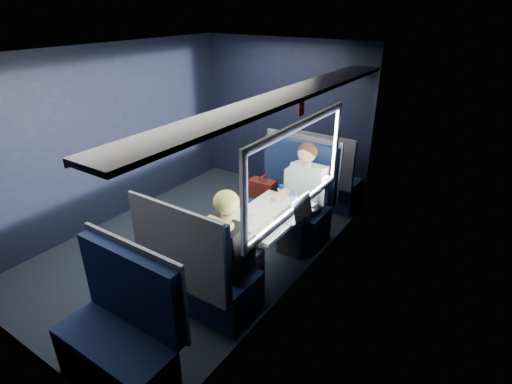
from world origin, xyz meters
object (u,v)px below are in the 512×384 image
Objects in this scene: seat_row_front at (322,180)px; bottle_small at (294,203)px; table at (266,219)px; seat_row_back at (121,337)px; woman at (231,247)px; laptop at (296,212)px; cup at (308,204)px; seat_bay_far at (200,275)px; man at (303,193)px; seat_bay_near at (290,204)px.

seat_row_front reaches higher than bottle_small.
table is 1.82m from seat_row_back.
woman is 0.83m from laptop.
laptop is 0.28m from cup.
laptop is 3.99× the size of cup.
seat_row_back is at bearing -102.57° from cup.
seat_bay_far reaches higher than laptop.
table is 0.76× the size of woman.
seat_row_front is 1.00× the size of seat_row_back.
bottle_small is (-0.09, 0.12, 0.03)m from laptop.
table is at bearing -136.90° from bottle_small.
table is at bearing -95.52° from man.
seat_bay_near reaches higher than cup.
woman is (0.25, -2.50, 0.32)m from seat_row_front.
man reaches higher than seat_row_front.
cup is at bearing 77.80° from woman.
seat_bay_near is at bearing 147.13° from man.
seat_bay_far is at bearing -110.35° from bottle_small.
man is at bearing 90.00° from woman.
seat_row_front is 0.88× the size of woman.
table is 1.82m from seat_row_front.
man reaches higher than table.
bottle_small is at bearing 69.65° from seat_bay_far.
seat_bay_far is at bearing -99.03° from man.
seat_bay_near reaches higher than bottle_small.
seat_row_front is at bearing 102.83° from man.
table is 0.48m from cup.
seat_bay_far reaches higher than table.
seat_row_front is at bearing 108.44° from cup.
man is at bearing 106.87° from bottle_small.
man reaches higher than seat_row_back.
laptop is (0.24, 0.79, 0.08)m from woman.
seat_row_front is at bearing 90.00° from seat_row_back.
seat_bay_far reaches higher than bottle_small.
table is at bearing 84.20° from seat_row_back.
seat_bay_far reaches higher than seat_row_back.
woman is at bearing -80.45° from seat_bay_near.
bottle_small is (0.40, 1.08, 0.42)m from seat_bay_far.
seat_bay_near is 1.01m from laptop.
bottle_small is at bearing -58.06° from seat_bay_near.
cup is (0.08, 0.15, -0.05)m from bottle_small.
seat_bay_near is at bearing 90.51° from seat_bay_far.
seat_row_front is 3.59m from seat_row_back.
table is at bearing -129.82° from cup.
laptop is 1.57× the size of bottle_small.
cup is at bearing -46.02° from seat_bay_near.
seat_bay_near is 2.67m from seat_row_back.
laptop is at bearing -87.91° from cup.
man is 15.33× the size of cup.
seat_row_front is 1.56m from cup.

